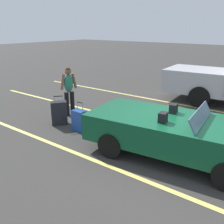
# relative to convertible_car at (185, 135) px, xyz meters

# --- Properties ---
(ground_plane) EXTENTS (80.00, 80.00, 0.00)m
(ground_plane) POSITION_rel_convertible_car_xyz_m (-0.21, -0.02, -0.59)
(ground_plane) COLOR #383533
(lot_line_near) EXTENTS (18.00, 0.12, 0.01)m
(lot_line_near) POSITION_rel_convertible_car_xyz_m (-0.21, -1.35, -0.59)
(lot_line_near) COLOR #EAE066
(lot_line_near) RESTS_ON ground_plane
(lot_line_mid) EXTENTS (18.00, 0.12, 0.01)m
(lot_line_mid) POSITION_rel_convertible_car_xyz_m (-0.21, 1.35, -0.59)
(lot_line_mid) COLOR #EAE066
(lot_line_mid) RESTS_ON ground_plane
(lot_line_far) EXTENTS (18.00, 0.12, 0.01)m
(lot_line_far) POSITION_rel_convertible_car_xyz_m (-0.21, 4.05, -0.59)
(lot_line_far) COLOR #EAE066
(lot_line_far) RESTS_ON ground_plane
(convertible_car) EXTENTS (4.31, 2.21, 1.24)m
(convertible_car) POSITION_rel_convertible_car_xyz_m (0.00, 0.00, 0.00)
(convertible_car) COLOR #0F4C2D
(convertible_car) RESTS_ON ground_plane
(suitcase_large_black) EXTENTS (0.52, 0.55, 0.95)m
(suitcase_large_black) POSITION_rel_convertible_car_xyz_m (-3.95, -0.25, -0.22)
(suitcase_large_black) COLOR black
(suitcase_large_black) RESTS_ON ground_plane
(suitcase_medium_bright) EXTENTS (0.40, 0.24, 0.86)m
(suitcase_medium_bright) POSITION_rel_convertible_car_xyz_m (-3.10, -0.25, -0.28)
(suitcase_medium_bright) COLOR #1E479E
(suitcase_medium_bright) RESTS_ON ground_plane
(traveler_person) EXTENTS (0.32, 0.59, 1.65)m
(traveler_person) POSITION_rel_convertible_car_xyz_m (-4.34, 0.58, 0.34)
(traveler_person) COLOR black
(traveler_person) RESTS_ON ground_plane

